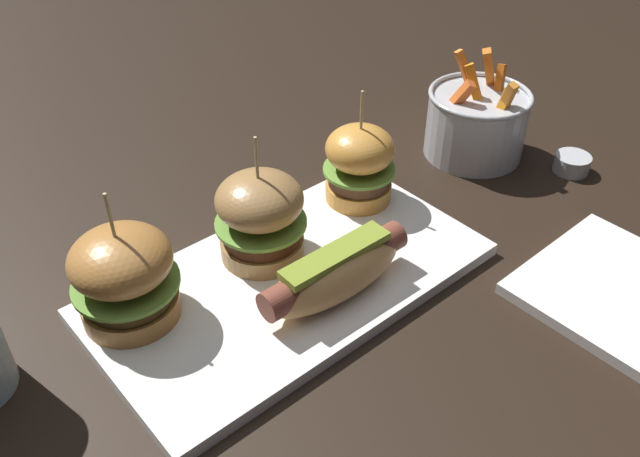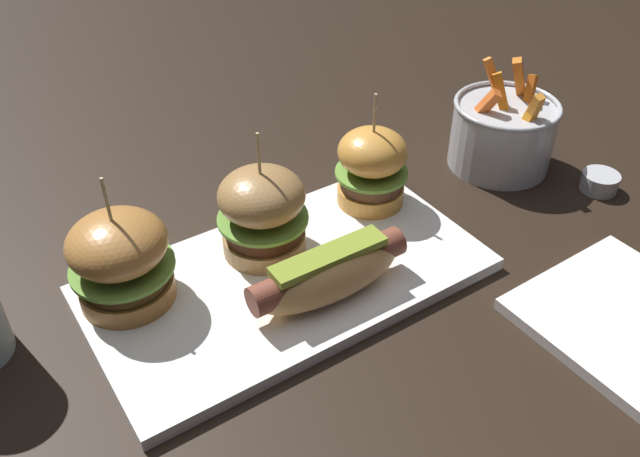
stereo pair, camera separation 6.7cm
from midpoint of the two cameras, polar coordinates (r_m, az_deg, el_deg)
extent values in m
plane|color=black|center=(0.69, 0.02, -4.77)|extent=(3.00, 3.00, 0.00)
cube|color=white|center=(0.69, 0.02, -4.34)|extent=(0.40, 0.21, 0.01)
ellipsoid|color=tan|center=(0.64, 3.75, -4.07)|extent=(0.16, 0.06, 0.05)
cylinder|color=brown|center=(0.64, 3.77, -3.67)|extent=(0.17, 0.03, 0.03)
cube|color=olive|center=(0.63, 3.84, -2.45)|extent=(0.12, 0.03, 0.01)
cylinder|color=#AD7337|center=(0.67, -13.33, -5.13)|extent=(0.09, 0.09, 0.02)
cylinder|color=#432B12|center=(0.65, -13.56, -3.94)|extent=(0.08, 0.08, 0.02)
cylinder|color=#6B9E3D|center=(0.65, -13.68, -3.28)|extent=(0.10, 0.10, 0.00)
ellipsoid|color=#AD7337|center=(0.63, -14.06, -1.34)|extent=(0.09, 0.09, 0.05)
cylinder|color=tan|center=(0.61, -14.64, 1.70)|extent=(0.00, 0.00, 0.06)
cylinder|color=#A17745|center=(0.71, -1.83, -1.13)|extent=(0.09, 0.09, 0.02)
cylinder|color=#3F2012|center=(0.69, -1.86, 0.13)|extent=(0.08, 0.08, 0.02)
cylinder|color=#6B9E3D|center=(0.69, -1.88, 0.89)|extent=(0.09, 0.09, 0.00)
ellipsoid|color=#A17745|center=(0.67, -1.93, 2.83)|extent=(0.09, 0.09, 0.05)
cylinder|color=tan|center=(0.65, -2.00, 5.82)|extent=(0.00, 0.00, 0.06)
cylinder|color=gold|center=(0.78, 6.78, 2.89)|extent=(0.08, 0.08, 0.02)
cylinder|color=brown|center=(0.77, 6.89, 4.04)|extent=(0.07, 0.07, 0.02)
cylinder|color=#6B9E3D|center=(0.76, 6.94, 4.69)|extent=(0.08, 0.08, 0.00)
ellipsoid|color=gold|center=(0.75, 7.10, 6.44)|extent=(0.08, 0.08, 0.05)
cylinder|color=tan|center=(0.73, 7.34, 9.14)|extent=(0.00, 0.00, 0.06)
cylinder|color=#B7BABF|center=(0.89, 17.37, 7.45)|extent=(0.13, 0.13, 0.08)
torus|color=#B7BABF|center=(0.87, 17.91, 9.92)|extent=(0.13, 0.13, 0.01)
cube|color=orange|center=(0.86, 19.39, 8.44)|extent=(0.04, 0.01, 0.06)
cube|color=#D16319|center=(0.90, 19.43, 10.15)|extent=(0.03, 0.02, 0.07)
cube|color=orange|center=(0.86, 15.77, 9.58)|extent=(0.03, 0.04, 0.06)
cube|color=orange|center=(0.87, 17.54, 10.07)|extent=(0.02, 0.05, 0.08)
cube|color=orange|center=(0.91, 18.83, 11.31)|extent=(0.05, 0.02, 0.09)
cube|color=orange|center=(0.88, 17.10, 11.02)|extent=(0.03, 0.04, 0.09)
cube|color=orange|center=(0.86, 19.75, 8.94)|extent=(0.02, 0.03, 0.07)
cylinder|color=#B7BABF|center=(0.90, 24.76, 3.55)|extent=(0.04, 0.04, 0.02)
cylinder|color=tan|center=(0.90, 24.87, 3.91)|extent=(0.04, 0.04, 0.00)
cube|color=white|center=(0.72, 27.34, -7.11)|extent=(0.18, 0.18, 0.01)
camera|label=1|loc=(0.03, -87.14, 2.22)|focal=37.52mm
camera|label=2|loc=(0.03, 92.86, -2.22)|focal=37.52mm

